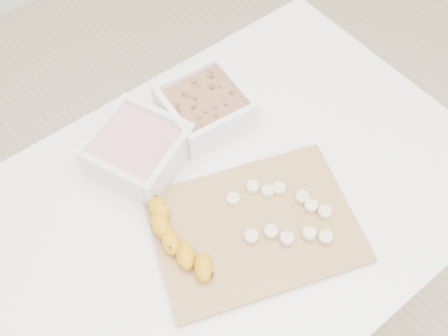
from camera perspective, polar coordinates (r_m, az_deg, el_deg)
ground at (r=1.67m, az=0.66°, el=-15.71°), size 3.50×3.50×0.00m
table at (r=1.06m, az=1.01°, el=-5.59°), size 1.00×0.70×0.75m
bowl_yogurt at (r=1.00m, az=-9.79°, el=2.13°), size 0.22×0.22×0.08m
bowl_granola at (r=1.05m, az=-2.18°, el=7.03°), size 0.18×0.18×0.08m
cutting_board at (r=0.94m, az=3.48°, el=-6.74°), size 0.44×0.37×0.01m
banana at (r=0.90m, az=-5.20°, el=-8.23°), size 0.09×0.19×0.03m
banana_slices at (r=0.94m, az=6.90°, el=-5.09°), size 0.16×0.19×0.02m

